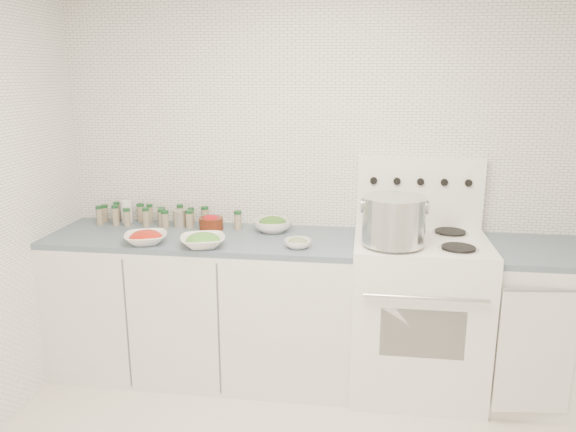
# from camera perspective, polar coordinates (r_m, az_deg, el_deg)

# --- Properties ---
(room_walls) EXTENTS (3.54, 3.04, 2.52)m
(room_walls) POSITION_cam_1_polar(r_m,az_deg,el_deg) (2.00, 3.68, 5.81)
(room_walls) COLOR white
(room_walls) RESTS_ON ground
(counter_left) EXTENTS (1.85, 0.62, 0.90)m
(counter_left) POSITION_cam_1_polar(r_m,az_deg,el_deg) (3.59, -8.52, -8.88)
(counter_left) COLOR white
(counter_left) RESTS_ON ground
(stove) EXTENTS (0.76, 0.70, 1.36)m
(stove) POSITION_cam_1_polar(r_m,az_deg,el_deg) (3.45, 12.99, -9.24)
(stove) COLOR white
(stove) RESTS_ON ground
(counter_right) EXTENTS (0.89, 0.67, 0.90)m
(counter_right) POSITION_cam_1_polar(r_m,az_deg,el_deg) (3.64, 26.13, -9.91)
(counter_right) COLOR white
(counter_right) RESTS_ON ground
(stock_pot) EXTENTS (0.36, 0.34, 0.26)m
(stock_pot) POSITION_cam_1_polar(r_m,az_deg,el_deg) (3.10, 10.70, -0.24)
(stock_pot) COLOR silver
(stock_pot) RESTS_ON stove
(bowl_tomato) EXTENTS (0.31, 0.31, 0.08)m
(bowl_tomato) POSITION_cam_1_polar(r_m,az_deg,el_deg) (3.34, -14.25, -2.14)
(bowl_tomato) COLOR white
(bowl_tomato) RESTS_ON counter_left
(bowl_snowpea) EXTENTS (0.32, 0.32, 0.08)m
(bowl_snowpea) POSITION_cam_1_polar(r_m,az_deg,el_deg) (3.21, -8.65, -2.48)
(bowl_snowpea) COLOR white
(bowl_snowpea) RESTS_ON counter_left
(bowl_broccoli) EXTENTS (0.31, 0.31, 0.10)m
(bowl_broccoli) POSITION_cam_1_polar(r_m,az_deg,el_deg) (3.48, -1.58, -0.85)
(bowl_broccoli) COLOR white
(bowl_broccoli) RESTS_ON counter_left
(bowl_zucchini) EXTENTS (0.18, 0.18, 0.06)m
(bowl_zucchini) POSITION_cam_1_polar(r_m,az_deg,el_deg) (3.16, 1.00, -2.75)
(bowl_zucchini) COLOR white
(bowl_zucchini) RESTS_ON counter_left
(bowl_pepper) EXTENTS (0.15, 0.15, 0.09)m
(bowl_pepper) POSITION_cam_1_polar(r_m,az_deg,el_deg) (3.56, -7.81, -0.63)
(bowl_pepper) COLOR #561F0E
(bowl_pepper) RESTS_ON counter_left
(salt_canister) EXTENTS (0.08, 0.08, 0.14)m
(salt_canister) POSITION_cam_1_polar(r_m,az_deg,el_deg) (3.85, -16.08, 0.47)
(salt_canister) COLOR white
(salt_canister) RESTS_ON counter_left
(tin_can) EXTENTS (0.09, 0.09, 0.11)m
(tin_can) POSITION_cam_1_polar(r_m,az_deg,el_deg) (3.65, -10.93, -0.25)
(tin_can) COLOR #B6AA9A
(tin_can) RESTS_ON counter_left
(spice_cluster) EXTENTS (0.97, 0.16, 0.13)m
(spice_cluster) POSITION_cam_1_polar(r_m,az_deg,el_deg) (3.72, -13.13, 0.02)
(spice_cluster) COLOR gray
(spice_cluster) RESTS_ON counter_left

